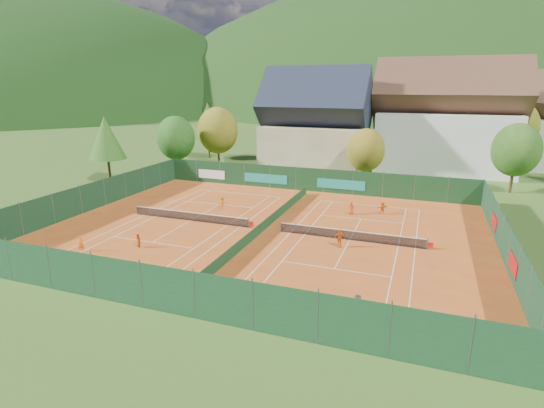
{
  "coord_description": "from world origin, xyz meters",
  "views": [
    {
      "loc": [
        13.57,
        -35.15,
        13.21
      ],
      "look_at": [
        0.0,
        2.0,
        2.0
      ],
      "focal_mm": 28.0,
      "sensor_mm": 36.0,
      "label": 1
    }
  ],
  "objects": [
    {
      "name": "fence_west",
      "position": [
        -20.0,
        0.0,
        1.5
      ],
      "size": [
        0.04,
        32.0,
        3.0
      ],
      "color": "#143820",
      "rests_on": "ground"
    },
    {
      "name": "tree_west_mid",
      "position": [
        -18.0,
        26.0,
        6.07
      ],
      "size": [
        6.44,
        6.44,
        9.78
      ],
      "color": "#4A301A",
      "rests_on": "ground"
    },
    {
      "name": "player_left_near",
      "position": [
        -12.24,
        -10.05,
        0.63
      ],
      "size": [
        0.55,
        0.52,
        1.26
      ],
      "primitive_type": "imported",
      "rotation": [
        0.0,
        0.0,
        0.68
      ],
      "color": "orange",
      "rests_on": "ground"
    },
    {
      "name": "ball_hopper",
      "position": [
        10.5,
        -11.36,
        0.56
      ],
      "size": [
        0.34,
        0.34,
        0.8
      ],
      "color": "slate",
      "rests_on": "ground"
    },
    {
      "name": "tree_center",
      "position": [
        6.0,
        22.0,
        4.72
      ],
      "size": [
        5.01,
        5.01,
        7.6
      ],
      "color": "#472D19",
      "rests_on": "ground"
    },
    {
      "name": "mountain_backdrop",
      "position": [
        28.54,
        233.48,
        -39.64
      ],
      "size": [
        820.0,
        530.0,
        242.0
      ],
      "color": "black",
      "rests_on": "ground"
    },
    {
      "name": "tennis_net_left",
      "position": [
        -7.85,
        0.0,
        0.51
      ],
      "size": [
        13.3,
        0.1,
        1.02
      ],
      "color": "#59595B",
      "rests_on": "ground"
    },
    {
      "name": "hotel_block_b",
      "position": [
        30.0,
        44.0,
        6.62
      ],
      "size": [
        17.28,
        10.0,
        15.5
      ],
      "color": "silver",
      "rests_on": "ground"
    },
    {
      "name": "court_markings_right",
      "position": [
        8.0,
        0.0,
        0.01
      ],
      "size": [
        11.03,
        23.83,
        0.0
      ],
      "color": "white",
      "rests_on": "ground"
    },
    {
      "name": "player_left_mid",
      "position": [
        -8.33,
        -7.85,
        0.6
      ],
      "size": [
        0.74,
        0.71,
        1.21
      ],
      "primitive_type": "imported",
      "rotation": [
        0.0,
        0.0,
        -0.6
      ],
      "color": "#DF5C13",
      "rests_on": "ground"
    },
    {
      "name": "tree_east_front",
      "position": [
        24.0,
        24.0,
        5.39
      ],
      "size": [
        5.72,
        5.72,
        8.69
      ],
      "color": "#4E371B",
      "rests_on": "ground"
    },
    {
      "name": "fence_south",
      "position": [
        0.0,
        -16.0,
        1.5
      ],
      "size": [
        40.0,
        0.04,
        3.0
      ],
      "color": "#163D21",
      "rests_on": "ground"
    },
    {
      "name": "court_divider",
      "position": [
        0.0,
        0.0,
        0.5
      ],
      "size": [
        0.03,
        28.8,
        1.0
      ],
      "color": "#163D1F",
      "rests_on": "ground"
    },
    {
      "name": "player_left_far",
      "position": [
        -6.65,
        4.52,
        0.77
      ],
      "size": [
        1.11,
        0.81,
        1.54
      ],
      "primitive_type": "imported",
      "rotation": [
        0.0,
        0.0,
        3.4
      ],
      "color": "orange",
      "rests_on": "ground"
    },
    {
      "name": "tennis_net_right",
      "position": [
        8.15,
        0.0,
        0.51
      ],
      "size": [
        13.3,
        0.1,
        1.02
      ],
      "color": "#59595B",
      "rests_on": "ground"
    },
    {
      "name": "tree_west_side",
      "position": [
        -28.0,
        12.0,
        6.06
      ],
      "size": [
        5.04,
        5.04,
        9.0
      ],
      "color": "#4A321A",
      "rests_on": "ground"
    },
    {
      "name": "tree_west_back",
      "position": [
        -24.0,
        34.0,
        6.74
      ],
      "size": [
        5.6,
        5.6,
        10.0
      ],
      "color": "#473219",
      "rests_on": "ground"
    },
    {
      "name": "player_right_far_b",
      "position": [
        9.82,
        8.95,
        0.68
      ],
      "size": [
        1.26,
        1.07,
        1.37
      ],
      "primitive_type": "imported",
      "rotation": [
        0.0,
        0.0,
        3.77
      ],
      "color": "orange",
      "rests_on": "ground"
    },
    {
      "name": "court_markings_left",
      "position": [
        -8.0,
        0.0,
        0.01
      ],
      "size": [
        11.03,
        23.83,
        0.0
      ],
      "color": "white",
      "rests_on": "ground"
    },
    {
      "name": "ground",
      "position": [
        0.0,
        0.0,
        -0.02
      ],
      "size": [
        600.0,
        600.0,
        0.0
      ],
      "primitive_type": "plane",
      "color": "#32541A",
      "rests_on": "ground"
    },
    {
      "name": "hotel_block_a",
      "position": [
        16.0,
        36.0,
        7.38
      ],
      "size": [
        21.6,
        11.0,
        17.25
      ],
      "color": "silver",
      "rests_on": "ground"
    },
    {
      "name": "chalet",
      "position": [
        -3.0,
        30.0,
        6.62
      ],
      "size": [
        16.2,
        12.0,
        16.0
      ],
      "color": "beige",
      "rests_on": "ground"
    },
    {
      "name": "player_right_far_a",
      "position": [
        6.75,
        7.77,
        0.66
      ],
      "size": [
        0.72,
        0.55,
        1.33
      ],
      "primitive_type": "imported",
      "rotation": [
        0.0,
        0.0,
        3.35
      ],
      "color": "#CC4212",
      "rests_on": "ground"
    },
    {
      "name": "fence_east",
      "position": [
        20.0,
        0.05,
        1.48
      ],
      "size": [
        0.09,
        32.0,
        3.0
      ],
      "color": "#153A21",
      "rests_on": "ground"
    },
    {
      "name": "loose_ball_1",
      "position": [
        2.24,
        -10.0,
        0.03
      ],
      "size": [
        0.07,
        0.07,
        0.07
      ],
      "primitive_type": "sphere",
      "color": "#CCD833",
      "rests_on": "ground"
    },
    {
      "name": "fence_north",
      "position": [
        -0.46,
        15.99,
        1.47
      ],
      "size": [
        40.0,
        0.1,
        3.0
      ],
      "color": "#133419",
      "rests_on": "ground"
    },
    {
      "name": "clay_pad",
      "position": [
        0.0,
        0.0,
        0.01
      ],
      "size": [
        40.0,
        32.0,
        0.01
      ],
      "primitive_type": "cube",
      "color": "#B54E1A",
      "rests_on": "ground"
    },
    {
      "name": "tree_west_front",
      "position": [
        -22.0,
        20.0,
        5.39
      ],
      "size": [
        5.72,
        5.72,
        8.69
      ],
      "color": "#4D351B",
      "rests_on": "ground"
    },
    {
      "name": "player_right_near",
      "position": [
        7.45,
        -1.96,
        0.79
      ],
      "size": [
        1.0,
        0.76,
        1.59
      ],
      "primitive_type": "imported",
      "rotation": [
        0.0,
        0.0,
        0.46
      ],
      "color": "#D05C12",
      "rests_on": "ground"
    },
    {
      "name": "tree_east_back",
      "position": [
        26.0,
        40.0,
        6.74
      ],
      "size": [
        7.15,
        7.15,
        10.86
      ],
      "color": "#483019",
      "rests_on": "ground"
    },
    {
      "name": "loose_ball_0",
      "position": [
        -7.75,
        -5.51,
        0.03
      ],
      "size": [
        0.07,
        0.07,
        0.07
      ],
      "primitive_type": "sphere",
      "color": "#CCD833",
      "rests_on": "ground"
    }
  ]
}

